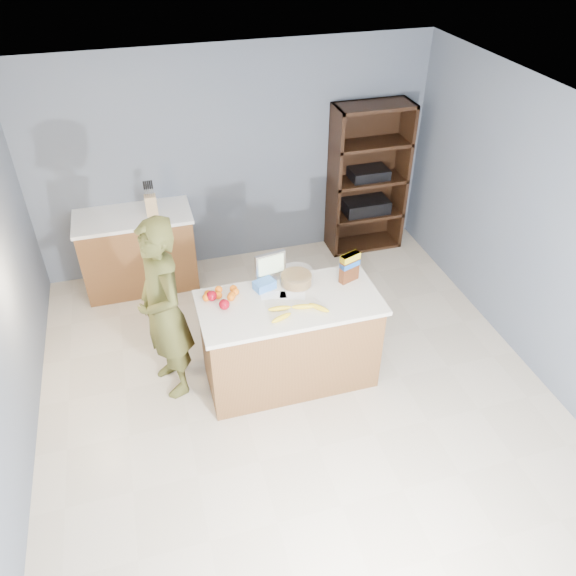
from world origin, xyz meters
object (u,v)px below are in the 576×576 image
object	(u,v)px
tv	(270,265)
cereal_box	(350,265)
counter_peninsula	(290,343)
person	(163,311)
shelving_unit	(366,181)

from	to	relation	value
tv	cereal_box	xyz separation A→B (m)	(0.67, -0.20, 0.00)
tv	cereal_box	distance (m)	0.70
counter_peninsula	person	xyz separation A→B (m)	(-1.05, 0.21, 0.45)
cereal_box	person	bearing A→B (deg)	177.51
shelving_unit	person	size ratio (longest dim) A/B	1.05
tv	cereal_box	size ratio (longest dim) A/B	1.02
shelving_unit	cereal_box	size ratio (longest dim) A/B	6.53
cereal_box	shelving_unit	bearing A→B (deg)	63.26
tv	cereal_box	bearing A→B (deg)	-16.29
counter_peninsula	person	distance (m)	1.16
counter_peninsula	cereal_box	bearing A→B (deg)	13.62
counter_peninsula	tv	size ratio (longest dim) A/B	5.53
tv	person	bearing A→B (deg)	-172.72
shelving_unit	tv	xyz separation A→B (m)	(-1.63, -1.71, 0.19)
shelving_unit	person	world-z (taller)	shelving_unit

